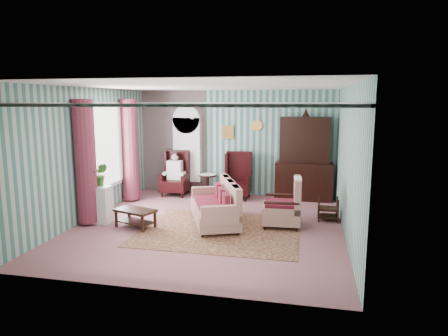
% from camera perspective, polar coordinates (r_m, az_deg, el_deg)
% --- Properties ---
extents(floor, '(6.00, 6.00, 0.00)m').
position_cam_1_polar(floor, '(8.55, -2.12, -8.20)').
color(floor, '#97585D').
rests_on(floor, ground).
extents(room_shell, '(5.53, 6.02, 2.91)m').
position_cam_1_polar(room_shell, '(8.51, -5.96, 5.46)').
color(room_shell, '#3A6964').
rests_on(room_shell, ground).
extents(bookcase, '(0.80, 0.28, 2.24)m').
position_cam_1_polar(bookcase, '(11.35, -5.23, 1.99)').
color(bookcase, white).
rests_on(bookcase, floor).
extents(dresser_hutch, '(1.50, 0.56, 2.36)m').
position_cam_1_polar(dresser_hutch, '(10.71, 11.42, 1.71)').
color(dresser_hutch, black).
rests_on(dresser_hutch, floor).
extents(wingback_left, '(0.76, 0.80, 1.25)m').
position_cam_1_polar(wingback_left, '(11.14, -7.01, -0.77)').
color(wingback_left, black).
rests_on(wingback_left, floor).
extents(wingback_right, '(0.76, 0.80, 1.25)m').
position_cam_1_polar(wingback_right, '(10.69, 1.88, -1.13)').
color(wingback_right, black).
rests_on(wingback_right, floor).
extents(seated_woman, '(0.44, 0.40, 1.18)m').
position_cam_1_polar(seated_woman, '(11.14, -7.01, -0.95)').
color(seated_woman, silver).
rests_on(seated_woman, floor).
extents(round_side_table, '(0.50, 0.50, 0.60)m').
position_cam_1_polar(round_side_table, '(11.08, -2.32, -2.47)').
color(round_side_table, black).
rests_on(round_side_table, floor).
extents(nest_table, '(0.45, 0.38, 0.54)m').
position_cam_1_polar(nest_table, '(9.11, 14.65, -5.63)').
color(nest_table, black).
rests_on(nest_table, floor).
extents(plant_stand, '(0.55, 0.35, 0.80)m').
position_cam_1_polar(plant_stand, '(9.06, -17.56, -5.00)').
color(plant_stand, white).
rests_on(plant_stand, floor).
extents(rug, '(3.20, 2.60, 0.01)m').
position_cam_1_polar(rug, '(8.21, -0.59, -8.92)').
color(rug, '#471D17').
rests_on(rug, floor).
extents(sofa, '(1.63, 2.12, 0.91)m').
position_cam_1_polar(sofa, '(8.53, -1.43, -5.04)').
color(sofa, beige).
rests_on(sofa, floor).
extents(floral_armchair, '(0.84, 0.91, 0.89)m').
position_cam_1_polar(floral_armchair, '(8.47, 8.19, -5.34)').
color(floral_armchair, '#B7A88E').
rests_on(floral_armchair, floor).
extents(coffee_table, '(0.95, 0.72, 0.39)m').
position_cam_1_polar(coffee_table, '(8.57, -12.52, -7.03)').
color(coffee_table, black).
rests_on(coffee_table, floor).
extents(potted_plant_a, '(0.41, 0.38, 0.38)m').
position_cam_1_polar(potted_plant_a, '(8.85, -18.56, -1.48)').
color(potted_plant_a, '#184D18').
rests_on(potted_plant_a, plant_stand).
extents(potted_plant_b, '(0.33, 0.30, 0.49)m').
position_cam_1_polar(potted_plant_b, '(8.96, -17.17, -0.90)').
color(potted_plant_b, '#1A5219').
rests_on(potted_plant_b, plant_stand).
extents(potted_plant_c, '(0.28, 0.28, 0.37)m').
position_cam_1_polar(potted_plant_c, '(9.07, -17.99, -1.21)').
color(potted_plant_c, '#1A531E').
rests_on(potted_plant_c, plant_stand).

